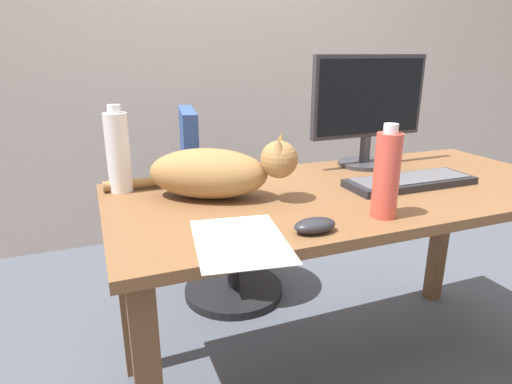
# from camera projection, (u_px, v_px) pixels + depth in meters

# --- Properties ---
(ground_plane) EXTENTS (8.00, 8.00, 0.00)m
(ground_plane) POSITION_uv_depth(u_px,v_px,m) (338.00, 372.00, 1.63)
(ground_plane) COLOR #474C56
(back_wall) EXTENTS (6.00, 0.04, 2.60)m
(back_wall) POSITION_uv_depth(u_px,v_px,m) (214.00, 26.00, 2.60)
(back_wall) COLOR beige
(back_wall) RESTS_ON ground_plane
(desk) EXTENTS (1.54, 0.70, 0.73)m
(desk) POSITION_uv_depth(u_px,v_px,m) (349.00, 217.00, 1.43)
(desk) COLOR brown
(desk) RESTS_ON ground_plane
(office_chair) EXTENTS (0.48, 0.48, 0.92)m
(office_chair) POSITION_uv_depth(u_px,v_px,m) (222.00, 221.00, 2.03)
(office_chair) COLOR black
(office_chair) RESTS_ON ground_plane
(monitor) EXTENTS (0.48, 0.20, 0.42)m
(monitor) POSITION_uv_depth(u_px,v_px,m) (369.00, 107.00, 1.62)
(monitor) COLOR #333338
(monitor) RESTS_ON desk
(keyboard) EXTENTS (0.44, 0.15, 0.03)m
(keyboard) POSITION_uv_depth(u_px,v_px,m) (410.00, 181.00, 1.43)
(keyboard) COLOR #232328
(keyboard) RESTS_ON desk
(cat) EXTENTS (0.54, 0.34, 0.20)m
(cat) POSITION_uv_depth(u_px,v_px,m) (216.00, 172.00, 1.29)
(cat) COLOR olive
(cat) RESTS_ON desk
(computer_mouse) EXTENTS (0.11, 0.06, 0.04)m
(computer_mouse) POSITION_uv_depth(u_px,v_px,m) (315.00, 225.00, 1.05)
(computer_mouse) COLOR #232328
(computer_mouse) RESTS_ON desk
(paper_sheet) EXTENTS (0.25, 0.32, 0.00)m
(paper_sheet) POSITION_uv_depth(u_px,v_px,m) (240.00, 241.00, 1.01)
(paper_sheet) COLOR white
(paper_sheet) RESTS_ON desk
(water_bottle) EXTENTS (0.07, 0.07, 0.25)m
(water_bottle) POSITION_uv_depth(u_px,v_px,m) (387.00, 175.00, 1.13)
(water_bottle) COLOR #D84C3D
(water_bottle) RESTS_ON desk
(spray_bottle) EXTENTS (0.07, 0.07, 0.27)m
(spray_bottle) POSITION_uv_depth(u_px,v_px,m) (118.00, 152.00, 1.33)
(spray_bottle) COLOR silver
(spray_bottle) RESTS_ON desk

